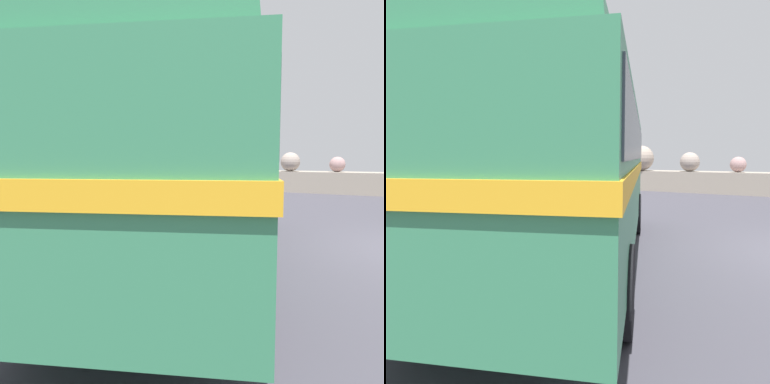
{
  "view_description": "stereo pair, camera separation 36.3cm",
  "coord_description": "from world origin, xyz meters",
  "views": [
    {
      "loc": [
        -1.11,
        -8.22,
        1.86
      ],
      "look_at": [
        -4.36,
        -1.93,
        1.18
      ],
      "focal_mm": 34.24,
      "sensor_mm": 36.0,
      "label": 1
    },
    {
      "loc": [
        -0.79,
        -8.04,
        1.86
      ],
      "look_at": [
        -4.36,
        -1.93,
        1.18
      ],
      "focal_mm": 34.24,
      "sensor_mm": 36.0,
      "label": 2
    }
  ],
  "objects": [
    {
      "name": "vintage_coach",
      "position": [
        -4.17,
        -2.62,
        2.05
      ],
      "size": [
        5.17,
        8.89,
        3.7
      ],
      "rotation": [
        0.0,
        0.0,
        0.35
      ],
      "color": "black",
      "rests_on": "ground"
    }
  ]
}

